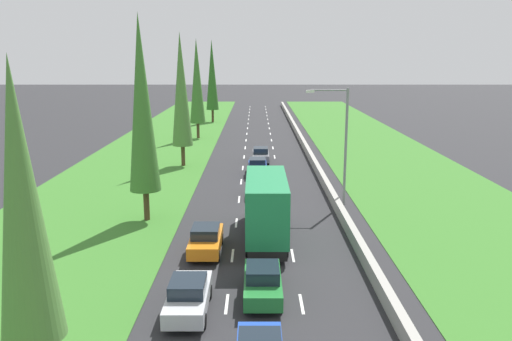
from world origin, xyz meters
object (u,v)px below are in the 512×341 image
(silver_sedan_left_lane, at_px, (191,296))
(poplar_tree_second, at_px, (144,104))
(grey_sedan_centre_lane, at_px, (263,155))
(poplar_tree_fifth, at_px, (214,75))
(street_light_mast, at_px, (344,138))
(green_box_truck_centre_lane, at_px, (268,206))
(green_sedan_centre_lane, at_px, (265,281))
(poplar_tree_nearest, at_px, (24,204))
(black_sedan_centre_lane, at_px, (263,186))
(orange_sedan_left_lane, at_px, (208,239))
(blue_sedan_centre_lane, at_px, (260,166))
(poplar_tree_fourth, at_px, (199,81))
(poplar_tree_third, at_px, (183,90))

(silver_sedan_left_lane, relative_size, poplar_tree_second, 0.32)
(grey_sedan_centre_lane, bearing_deg, poplar_tree_fifth, 103.01)
(silver_sedan_left_lane, distance_m, grey_sedan_centre_lane, 34.04)
(poplar_tree_second, relative_size, street_light_mast, 1.58)
(green_box_truck_centre_lane, distance_m, poplar_tree_fifth, 60.05)
(green_sedan_centre_lane, bearing_deg, grey_sedan_centre_lane, 89.67)
(poplar_tree_nearest, xyz_separation_m, poplar_tree_second, (-0.30, 19.20, 1.37))
(black_sedan_centre_lane, distance_m, street_light_mast, 7.94)
(poplar_tree_fifth, bearing_deg, orange_sedan_left_lane, -85.70)
(silver_sedan_left_lane, bearing_deg, poplar_tree_second, 109.10)
(poplar_tree_nearest, bearing_deg, poplar_tree_second, 90.91)
(blue_sedan_centre_lane, bearing_deg, green_sedan_centre_lane, -89.62)
(silver_sedan_left_lane, distance_m, poplar_tree_second, 16.01)
(poplar_tree_fourth, height_order, poplar_tree_fifth, poplar_tree_fifth)
(poplar_tree_fourth, bearing_deg, silver_sedan_left_lane, -84.24)
(blue_sedan_centre_lane, bearing_deg, poplar_tree_third, 151.97)
(blue_sedan_centre_lane, xyz_separation_m, poplar_tree_nearest, (-7.53, -33.50, 5.96))
(silver_sedan_left_lane, height_order, grey_sedan_centre_lane, same)
(poplar_tree_second, bearing_deg, silver_sedan_left_lane, -70.90)
(green_box_truck_centre_lane, relative_size, silver_sedan_left_lane, 2.09)
(poplar_tree_fifth, distance_m, street_light_mast, 53.42)
(orange_sedan_left_lane, distance_m, poplar_tree_third, 26.03)
(green_sedan_centre_lane, height_order, silver_sedan_left_lane, same)
(silver_sedan_left_lane, bearing_deg, street_light_mast, 61.25)
(silver_sedan_left_lane, height_order, street_light_mast, street_light_mast)
(poplar_tree_third, bearing_deg, silver_sedan_left_lane, -81.74)
(green_sedan_centre_lane, xyz_separation_m, silver_sedan_left_lane, (-3.35, -1.51, 0.00))
(poplar_tree_second, bearing_deg, poplar_tree_fourth, 90.67)
(green_box_truck_centre_lane, bearing_deg, green_sedan_centre_lane, -92.19)
(orange_sedan_left_lane, bearing_deg, green_box_truck_centre_lane, 32.80)
(black_sedan_centre_lane, height_order, orange_sedan_left_lane, same)
(green_sedan_centre_lane, height_order, blue_sedan_centre_lane, same)
(grey_sedan_centre_lane, distance_m, poplar_tree_fourth, 20.04)
(poplar_tree_third, height_order, street_light_mast, poplar_tree_third)
(green_box_truck_centre_lane, bearing_deg, street_light_mast, 52.86)
(black_sedan_centre_lane, distance_m, poplar_tree_nearest, 27.50)
(poplar_tree_second, height_order, poplar_tree_third, poplar_tree_second)
(street_light_mast, bearing_deg, blue_sedan_centre_lane, 121.44)
(black_sedan_centre_lane, height_order, grey_sedan_centre_lane, same)
(poplar_tree_nearest, bearing_deg, blue_sedan_centre_lane, 77.33)
(green_box_truck_centre_lane, distance_m, poplar_tree_third, 24.46)
(poplar_tree_nearest, distance_m, poplar_tree_second, 19.25)
(black_sedan_centre_lane, relative_size, orange_sedan_left_lane, 1.00)
(poplar_tree_third, xyz_separation_m, poplar_tree_fifth, (0.09, 36.91, 0.17))
(green_sedan_centre_lane, relative_size, blue_sedan_centre_lane, 1.00)
(green_sedan_centre_lane, xyz_separation_m, poplar_tree_fifth, (-7.89, 67.31, 7.29))
(orange_sedan_left_lane, distance_m, poplar_tree_nearest, 15.04)
(green_box_truck_centre_lane, height_order, orange_sedan_left_lane, green_box_truck_centre_lane)
(green_sedan_centre_lane, relative_size, poplar_tree_third, 0.33)
(green_box_truck_centre_lane, bearing_deg, poplar_tree_fourth, 102.09)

